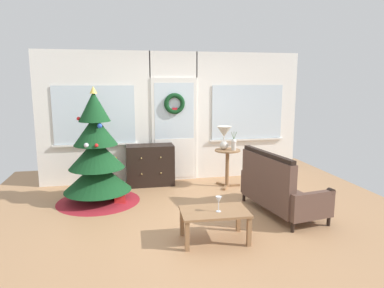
# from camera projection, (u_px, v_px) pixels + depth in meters

# --- Properties ---
(ground_plane) EXTENTS (6.76, 6.76, 0.00)m
(ground_plane) POSITION_uv_depth(u_px,v_px,m) (196.00, 217.00, 5.18)
(ground_plane) COLOR #AD7F56
(back_wall_with_door) EXTENTS (5.20, 0.19, 2.55)m
(back_wall_with_door) POSITION_uv_depth(u_px,v_px,m) (174.00, 117.00, 6.95)
(back_wall_with_door) COLOR white
(back_wall_with_door) RESTS_ON ground
(christmas_tree) EXTENTS (1.37, 1.37, 1.91)m
(christmas_tree) POSITION_uv_depth(u_px,v_px,m) (97.00, 161.00, 5.73)
(christmas_tree) COLOR #4C331E
(christmas_tree) RESTS_ON ground
(dresser_cabinet) EXTENTS (0.90, 0.45, 0.78)m
(dresser_cabinet) POSITION_uv_depth(u_px,v_px,m) (150.00, 165.00, 6.73)
(dresser_cabinet) COLOR black
(dresser_cabinet) RESTS_ON ground
(settee_sofa) EXTENTS (0.91, 1.52, 0.96)m
(settee_sofa) POSITION_uv_depth(u_px,v_px,m) (277.00, 189.00, 5.26)
(settee_sofa) COLOR black
(settee_sofa) RESTS_ON ground
(side_table) EXTENTS (0.50, 0.48, 0.72)m
(side_table) POSITION_uv_depth(u_px,v_px,m) (227.00, 161.00, 6.58)
(side_table) COLOR #8E6642
(side_table) RESTS_ON ground
(table_lamp) EXTENTS (0.28, 0.28, 0.44)m
(table_lamp) POSITION_uv_depth(u_px,v_px,m) (224.00, 134.00, 6.52)
(table_lamp) COLOR silver
(table_lamp) RESTS_ON side_table
(flower_vase) EXTENTS (0.11, 0.10, 0.35)m
(flower_vase) POSITION_uv_depth(u_px,v_px,m) (234.00, 144.00, 6.48)
(flower_vase) COLOR beige
(flower_vase) RESTS_ON side_table
(coffee_table) EXTENTS (0.86, 0.55, 0.39)m
(coffee_table) POSITION_uv_depth(u_px,v_px,m) (214.00, 215.00, 4.36)
(coffee_table) COLOR #8E6642
(coffee_table) RESTS_ON ground
(wine_glass) EXTENTS (0.08, 0.08, 0.20)m
(wine_glass) POSITION_uv_depth(u_px,v_px,m) (219.00, 201.00, 4.29)
(wine_glass) COLOR silver
(wine_glass) RESTS_ON coffee_table
(gift_box) EXTENTS (0.18, 0.16, 0.18)m
(gift_box) POSITION_uv_depth(u_px,v_px,m) (120.00, 199.00, 5.72)
(gift_box) COLOR red
(gift_box) RESTS_ON ground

